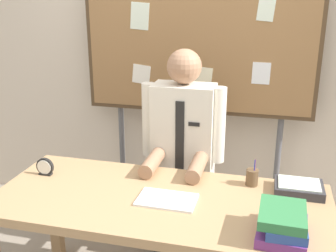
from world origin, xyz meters
TOP-DOWN VIEW (x-y plane):
  - back_wall at (0.00, 1.27)m, footprint 6.40×0.08m
  - desk at (0.00, 0.00)m, footprint 1.81×0.78m
  - person at (0.00, 0.58)m, footprint 0.55×0.56m
  - bulletin_board at (-0.00, 1.07)m, footprint 1.71×0.09m
  - book_stack at (0.63, -0.21)m, footprint 0.24×0.31m
  - open_notebook at (0.04, -0.02)m, footprint 0.31×0.20m
  - desk_clock at (-0.75, 0.11)m, footprint 0.11×0.04m
  - pen_holder at (0.47, 0.28)m, footprint 0.07×0.07m
  - paper_tray at (0.72, 0.25)m, footprint 0.26×0.20m

SIDE VIEW (x-z plane):
  - desk at x=0.00m, z-range 0.29..1.04m
  - person at x=0.00m, z-range -0.05..1.43m
  - open_notebook at x=0.04m, z-range 0.75..0.77m
  - paper_tray at x=0.72m, z-range 0.75..0.81m
  - desk_clock at x=-0.75m, z-range 0.75..0.86m
  - pen_holder at x=0.47m, z-range 0.72..0.88m
  - book_stack at x=0.63m, z-range 0.75..0.89m
  - back_wall at x=0.00m, z-range 0.00..2.70m
  - bulletin_board at x=0.00m, z-range 0.44..2.42m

